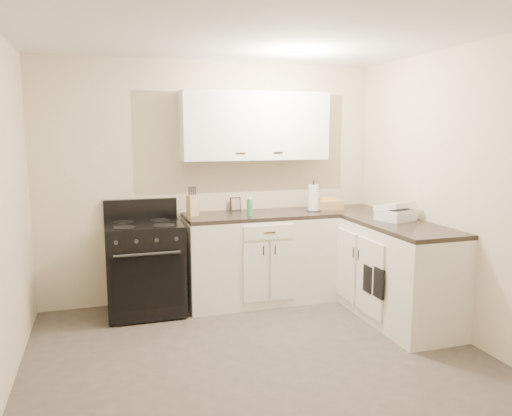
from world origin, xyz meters
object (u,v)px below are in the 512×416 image
object	(u,v)px
knife_block	(192,206)
wicker_basket	(328,205)
paper_towel	(313,198)
stove	(145,268)
countertop_grill	(395,215)

from	to	relation	value
knife_block	wicker_basket	size ratio (longest dim) A/B	0.71
knife_block	wicker_basket	world-z (taller)	knife_block
paper_towel	wicker_basket	size ratio (longest dim) A/B	0.95
paper_towel	stove	bearing A→B (deg)	-179.55
knife_block	paper_towel	size ratio (longest dim) A/B	0.75
stove	countertop_grill	size ratio (longest dim) A/B	2.97
wicker_basket	countertop_grill	bearing A→B (deg)	-69.02
stove	knife_block	world-z (taller)	knife_block
stove	paper_towel	distance (m)	1.89
paper_towel	wicker_basket	xyz separation A→B (m)	(0.20, 0.05, -0.09)
stove	wicker_basket	bearing A→B (deg)	1.78
stove	knife_block	size ratio (longest dim) A/B	4.20
knife_block	stove	bearing A→B (deg)	167.88
knife_block	paper_towel	bearing A→B (deg)	-22.28
paper_towel	countertop_grill	distance (m)	0.93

